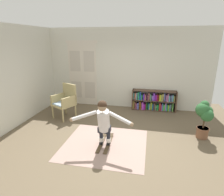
% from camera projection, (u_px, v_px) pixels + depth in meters
% --- Properties ---
extents(ground_plane, '(7.20, 7.20, 0.00)m').
position_uv_depth(ground_plane, '(113.00, 139.00, 4.89)').
color(ground_plane, brown).
extents(back_wall, '(6.00, 0.10, 2.90)m').
position_uv_depth(back_wall, '(127.00, 69.00, 6.89)').
color(back_wall, beige).
rests_on(back_wall, ground).
extents(side_wall_left, '(0.10, 6.00, 2.90)m').
position_uv_depth(side_wall_left, '(14.00, 77.00, 5.42)').
color(side_wall_left, beige).
rests_on(side_wall_left, ground).
extents(double_door, '(1.22, 0.05, 2.45)m').
position_uv_depth(double_door, '(83.00, 73.00, 7.24)').
color(double_door, beige).
rests_on(double_door, ground).
extents(rug, '(2.00, 1.88, 0.01)m').
position_uv_depth(rug, '(105.00, 144.00, 4.66)').
color(rug, gray).
rests_on(rug, ground).
extents(bookshelf, '(1.57, 0.30, 0.74)m').
position_uv_depth(bookshelf, '(153.00, 101.00, 6.83)').
color(bookshelf, '#4D382A').
rests_on(bookshelf, ground).
extents(wicker_chair, '(0.80, 0.80, 1.10)m').
position_uv_depth(wicker_chair, '(65.00, 100.00, 6.14)').
color(wicker_chair, tan).
rests_on(wicker_chair, ground).
extents(potted_plant, '(0.45, 0.51, 1.02)m').
position_uv_depth(potted_plant, '(204.00, 115.00, 4.77)').
color(potted_plant, brown).
rests_on(potted_plant, ground).
extents(skis_pair, '(0.29, 0.90, 0.07)m').
position_uv_depth(skis_pair, '(105.00, 143.00, 4.68)').
color(skis_pair, '#4B3925').
rests_on(skis_pair, rug).
extents(person_skier, '(1.43, 0.55, 1.13)m').
position_uv_depth(person_skier, '(103.00, 120.00, 4.33)').
color(person_skier, white).
rests_on(person_skier, skis_pair).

